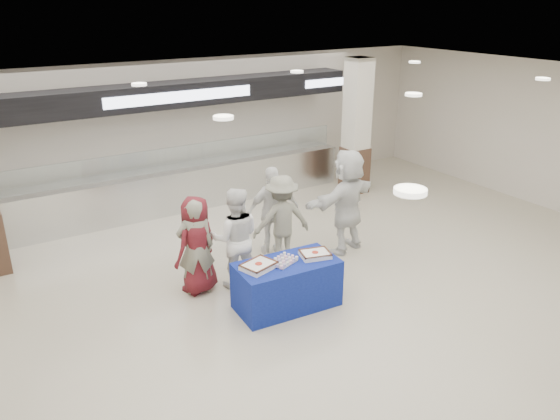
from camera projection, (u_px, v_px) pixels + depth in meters
ground at (322, 317)px, 8.15m from camera, size 14.00×14.00×0.00m
serving_line at (179, 158)px, 12.00m from camera, size 8.70×0.85×2.80m
column_right at (356, 130)px, 12.88m from camera, size 0.55×0.55×3.20m
display_table at (287, 284)px, 8.31m from camera, size 1.60×0.88×0.75m
sheet_cake_left at (259, 265)px, 7.97m from camera, size 0.56×0.49×0.10m
sheet_cake_right at (315, 254)px, 8.34m from camera, size 0.51×0.44×0.09m
cupcake_tray at (283, 261)px, 8.15m from camera, size 0.46×0.41×0.06m
civilian_maroon at (197, 245)px, 8.61m from camera, size 0.91×0.75×1.61m
soldier_a at (196, 247)px, 8.55m from camera, size 0.66×0.52×1.60m
chef_tall at (235, 238)px, 8.75m from camera, size 1.02×0.93×1.70m
chef_short at (273, 211)px, 9.89m from camera, size 1.04×0.60×1.67m
soldier_b at (282, 220)px, 9.59m from camera, size 1.15×0.80×1.62m
civilian_white at (347, 201)px, 9.98m from camera, size 1.90×1.00×1.95m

